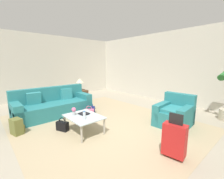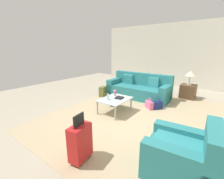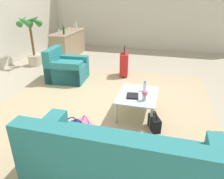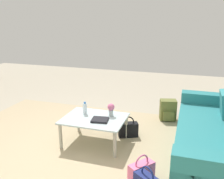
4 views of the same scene
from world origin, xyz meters
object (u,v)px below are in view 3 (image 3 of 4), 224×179
wine_glass_left_of_centre (68,28)px  handbag_black (154,123)px  flower_vase (145,94)px  bar_console (69,44)px  couch (122,167)px  coffee_table_book (133,96)px  handbag_pink (86,127)px  coffee_table (138,97)px  water_bottle (145,86)px  backpack_olive (217,149)px  suitcase_red (124,64)px  wine_glass_right_of_centre (74,26)px  handbag_navy (71,129)px  potted_palm (32,39)px  wine_bottle_clear (76,26)px  wine_glass_leftmost (59,31)px  armchair (65,69)px  wine_bottle_green (64,31)px

wine_glass_left_of_centre → handbag_black: (-3.94, -3.43, -0.88)m
flower_vase → bar_console: 4.94m
couch → bar_console: 6.19m
coffee_table_book → handbag_pink: coffee_table_book is taller
coffee_table → water_bottle: size_ratio=4.66×
water_bottle → coffee_table: bearing=153.4°
backpack_olive → suitcase_red: bearing=33.5°
wine_glass_right_of_centre → handbag_black: 5.80m
handbag_navy → potted_palm: size_ratio=0.22×
coffee_table → flower_vase: flower_vase is taller
potted_palm → handbag_black: bearing=-123.0°
coffee_table → wine_bottle_clear: wine_bottle_clear is taller
wine_glass_right_of_centre → handbag_pink: (-4.98, -2.39, -0.88)m
handbag_navy → backpack_olive: 2.24m
coffee_table_book → suitcase_red: 2.21m
couch → wine_glass_leftmost: wine_glass_leftmost is taller
water_bottle → backpack_olive: 1.72m
coffee_table_book → potted_palm: 4.32m
wine_bottle_clear → handbag_black: bearing=-143.0°
wine_glass_leftmost → handbag_navy: size_ratio=0.43×
couch → suitcase_red: 3.88m
handbag_pink → backpack_olive: size_ratio=0.89×
bar_console → handbag_navy: bar_console is taller
armchair → potted_palm: (0.91, 1.53, 0.56)m
coffee_table_book → bar_console: bearing=31.7°
armchair → handbag_pink: size_ratio=2.84×
wine_bottle_clear → couch: bearing=-152.1°
armchair → coffee_table_book: size_ratio=4.20×
handbag_pink → couch: bearing=-137.9°
suitcase_red → wine_bottle_clear: bearing=48.5°
wine_bottle_green → handbag_pink: (-3.87, -2.26, -0.89)m
coffee_table_book → wine_bottle_green: bearing=35.0°
armchair → backpack_olive: armchair is taller
couch → wine_glass_right_of_centre: size_ratio=15.52×
water_bottle → handbag_black: water_bottle is taller
couch → backpack_olive: couch is taller
coffee_table_book → backpack_olive: (-0.88, -1.37, -0.25)m
coffee_table → handbag_pink: coffee_table is taller
wine_glass_left_of_centre → wine_glass_right_of_centre: bearing=6.0°
water_bottle → coffee_table_book: (-0.32, 0.18, -0.08)m
water_bottle → suitcase_red: suitcase_red is taller
coffee_table → wine_glass_right_of_centre: bearing=37.3°
wine_glass_leftmost → armchair: bearing=-149.3°
couch → flower_vase: size_ratio=11.69×
armchair → flower_vase: bearing=-123.1°
armchair → handbag_navy: 2.60m
coffee_table → wine_glass_left_of_centre: size_ratio=6.15×
potted_palm → handbag_navy: bearing=-139.2°
wine_bottle_clear → armchair: bearing=-163.3°
wine_glass_right_of_centre → potted_palm: bearing=163.0°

